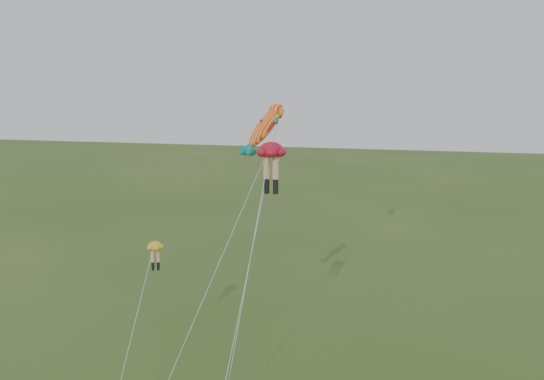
# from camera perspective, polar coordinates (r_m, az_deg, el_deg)

# --- Properties ---
(legs_kite_red_mid) EXTENTS (2.25, 4.92, 13.70)m
(legs_kite_red_mid) POSITION_cam_1_polar(r_m,az_deg,el_deg) (29.92, -0.14, 3.15)
(legs_kite_red_mid) COLOR #B01228
(legs_kite_red_mid) RESTS_ON ground
(legs_kite_yellow) EXTENTS (2.44, 9.24, 7.49)m
(legs_kite_yellow) POSITION_cam_1_polar(r_m,az_deg,el_deg) (36.08, -11.09, -5.89)
(legs_kite_yellow) COLOR yellow
(legs_kite_yellow) RESTS_ON ground
(fish_kite) EXTENTS (2.02, 9.36, 15.80)m
(fish_kite) POSITION_cam_1_polar(r_m,az_deg,el_deg) (32.23, -0.58, 5.98)
(fish_kite) COLOR yellow
(fish_kite) RESTS_ON ground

